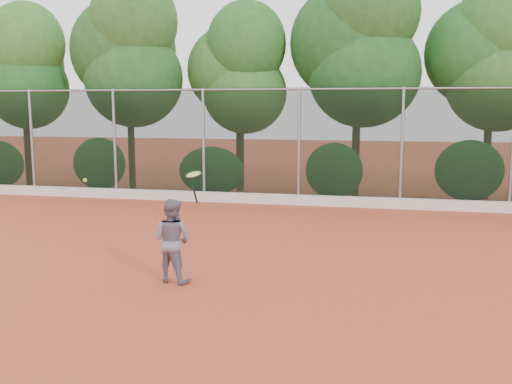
# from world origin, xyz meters

# --- Properties ---
(ground) EXTENTS (80.00, 80.00, 0.00)m
(ground) POSITION_xyz_m (0.00, 0.00, 0.00)
(ground) COLOR #BB452C
(ground) RESTS_ON ground
(concrete_curb) EXTENTS (24.00, 0.20, 0.30)m
(concrete_curb) POSITION_xyz_m (0.00, 6.82, 0.15)
(concrete_curb) COLOR silver
(concrete_curb) RESTS_ON ground
(tennis_player) EXTENTS (0.80, 0.69, 1.43)m
(tennis_player) POSITION_xyz_m (-0.97, -1.17, 0.71)
(tennis_player) COLOR slate
(tennis_player) RESTS_ON ground
(chainlink_fence) EXTENTS (24.09, 0.09, 3.50)m
(chainlink_fence) POSITION_xyz_m (-0.00, 7.00, 1.86)
(chainlink_fence) COLOR black
(chainlink_fence) RESTS_ON ground
(foliage_backdrop) EXTENTS (23.70, 3.63, 7.55)m
(foliage_backdrop) POSITION_xyz_m (-0.55, 8.98, 4.40)
(foliage_backdrop) COLOR #422719
(foliage_backdrop) RESTS_ON ground
(tennis_racket) EXTENTS (0.36, 0.36, 0.55)m
(tennis_racket) POSITION_xyz_m (-0.54, -1.27, 1.82)
(tennis_racket) COLOR black
(tennis_racket) RESTS_ON ground
(tennis_ball_in_flight) EXTENTS (0.06, 0.06, 0.06)m
(tennis_ball_in_flight) POSITION_xyz_m (-2.24, -1.69, 1.77)
(tennis_ball_in_flight) COLOR #C4E634
(tennis_ball_in_flight) RESTS_ON ground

